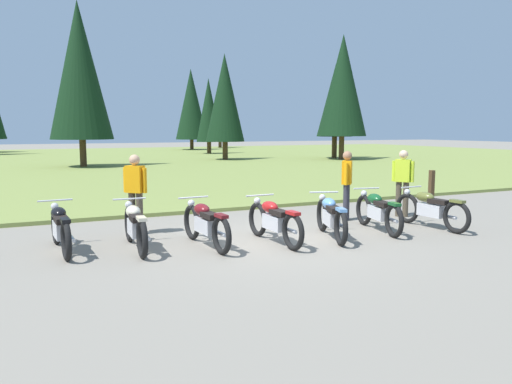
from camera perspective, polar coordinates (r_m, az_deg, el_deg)
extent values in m
plane|color=gray|center=(10.02, 1.45, -5.50)|extent=(140.00, 140.00, 0.00)
cube|color=olive|center=(34.72, -17.69, 3.29)|extent=(80.00, 44.00, 0.10)
cylinder|color=#47331E|center=(36.55, 8.84, 4.94)|extent=(0.36, 0.36, 1.65)
cone|color=black|center=(36.58, 8.95, 10.20)|extent=(2.55, 2.55, 5.06)
cylinder|color=#47331E|center=(35.09, 9.63, 4.87)|extent=(0.36, 0.36, 1.70)
cone|color=black|center=(35.18, 9.77, 11.77)|extent=(3.29, 3.29, 6.76)
cylinder|color=#47331E|center=(51.25, -7.27, 5.30)|extent=(0.36, 0.36, 1.13)
cone|color=black|center=(51.28, -7.34, 9.81)|extent=(3.16, 3.16, 6.95)
cylinder|color=#47331E|center=(34.57, -3.50, 4.62)|extent=(0.36, 0.36, 1.33)
cone|color=black|center=(34.60, -3.55, 10.58)|extent=(2.63, 2.63, 5.87)
cylinder|color=#47331E|center=(29.60, -18.95, 4.10)|extent=(0.36, 0.36, 1.62)
cone|color=black|center=(29.74, -19.32, 12.85)|extent=(3.38, 3.38, 7.45)
cylinder|color=#47331E|center=(43.05, -5.32, 4.95)|extent=(0.36, 0.36, 1.09)
cone|color=black|center=(43.05, -5.37, 9.19)|extent=(2.11, 2.11, 5.28)
cylinder|color=#47331E|center=(56.40, -4.09, 5.67)|extent=(0.36, 0.36, 1.47)
cone|color=black|center=(56.40, -4.11, 8.63)|extent=(2.10, 2.10, 4.35)
torus|color=black|center=(10.38, -21.69, -3.60)|extent=(0.14, 0.70, 0.70)
torus|color=black|center=(9.02, -20.66, -5.13)|extent=(0.14, 0.70, 0.70)
cube|color=silver|center=(9.69, -21.22, -4.02)|extent=(0.24, 0.65, 0.28)
ellipsoid|color=black|center=(9.82, -21.43, -2.23)|extent=(0.29, 0.49, 0.22)
cube|color=black|center=(9.43, -21.12, -2.95)|extent=(0.25, 0.49, 0.10)
cube|color=black|center=(8.95, -20.76, -3.00)|extent=(0.16, 0.33, 0.06)
cylinder|color=silver|center=(10.20, -21.75, -0.88)|extent=(0.62, 0.07, 0.03)
sphere|color=silver|center=(10.34, -21.80, -1.51)|extent=(0.14, 0.14, 0.14)
cylinder|color=silver|center=(9.43, -20.13, -4.89)|extent=(0.10, 0.55, 0.07)
torus|color=black|center=(10.16, -14.11, -3.53)|extent=(0.13, 0.70, 0.70)
torus|color=black|center=(8.81, -12.75, -5.13)|extent=(0.13, 0.70, 0.70)
cube|color=silver|center=(9.47, -13.49, -3.98)|extent=(0.23, 0.65, 0.28)
ellipsoid|color=beige|center=(9.60, -13.71, -2.14)|extent=(0.28, 0.49, 0.22)
cube|color=black|center=(9.22, -13.31, -2.89)|extent=(0.24, 0.49, 0.10)
cube|color=beige|center=(8.74, -12.82, -2.95)|extent=(0.15, 0.33, 0.06)
cylinder|color=silver|center=(9.98, -14.12, -0.75)|extent=(0.62, 0.06, 0.03)
sphere|color=silver|center=(10.12, -14.20, -1.40)|extent=(0.14, 0.14, 0.14)
cylinder|color=silver|center=(9.22, -12.32, -4.88)|extent=(0.09, 0.55, 0.07)
torus|color=black|center=(10.13, -7.26, -3.40)|extent=(0.15, 0.71, 0.70)
torus|color=black|center=(8.87, -3.92, -4.88)|extent=(0.15, 0.71, 0.70)
cube|color=silver|center=(9.49, -5.71, -3.79)|extent=(0.24, 0.65, 0.28)
ellipsoid|color=maroon|center=(9.60, -6.15, -1.97)|extent=(0.29, 0.50, 0.22)
cube|color=black|center=(9.25, -5.19, -2.69)|extent=(0.25, 0.49, 0.10)
cube|color=maroon|center=(8.81, -3.94, -2.71)|extent=(0.16, 0.33, 0.06)
cylinder|color=silver|center=(9.96, -7.10, -0.61)|extent=(0.62, 0.07, 0.03)
sphere|color=silver|center=(10.09, -7.34, -1.26)|extent=(0.14, 0.14, 0.14)
cylinder|color=silver|center=(9.29, -4.18, -4.64)|extent=(0.11, 0.55, 0.07)
torus|color=black|center=(10.37, 0.19, -3.10)|extent=(0.13, 0.70, 0.70)
torus|color=black|center=(9.17, 4.20, -4.48)|extent=(0.13, 0.70, 0.70)
cube|color=silver|center=(9.75, 2.07, -3.46)|extent=(0.22, 0.65, 0.28)
ellipsoid|color=#AD1919|center=(9.86, 1.57, -1.69)|extent=(0.28, 0.49, 0.22)
cube|color=black|center=(9.53, 2.72, -2.38)|extent=(0.24, 0.49, 0.10)
cube|color=#AD1919|center=(9.11, 4.22, -2.39)|extent=(0.15, 0.32, 0.06)
cylinder|color=silver|center=(10.20, 0.44, -0.37)|extent=(0.62, 0.05, 0.03)
sphere|color=silver|center=(10.33, 0.14, -1.01)|extent=(0.14, 0.14, 0.14)
cylinder|color=silver|center=(9.58, 3.67, -4.27)|extent=(0.09, 0.55, 0.07)
torus|color=black|center=(10.97, 7.50, -2.59)|extent=(0.31, 0.70, 0.70)
torus|color=black|center=(9.64, 9.57, -3.98)|extent=(0.31, 0.70, 0.70)
cube|color=silver|center=(10.29, 8.47, -2.97)|extent=(0.39, 0.67, 0.28)
ellipsoid|color=#598CC6|center=(10.42, 8.24, -1.28)|extent=(0.40, 0.54, 0.22)
cube|color=black|center=(10.05, 8.83, -1.95)|extent=(0.36, 0.52, 0.10)
cube|color=#598CC6|center=(9.58, 9.61, -1.99)|extent=(0.23, 0.35, 0.06)
cylinder|color=silver|center=(10.80, 7.68, -0.01)|extent=(0.60, 0.22, 0.03)
sphere|color=silver|center=(10.93, 7.51, -0.61)|extent=(0.14, 0.14, 0.14)
cylinder|color=silver|center=(10.07, 9.69, -3.80)|extent=(0.24, 0.54, 0.07)
torus|color=black|center=(11.81, 12.09, -1.99)|extent=(0.24, 0.71, 0.70)
torus|color=black|center=(10.58, 15.33, -3.15)|extent=(0.24, 0.71, 0.70)
cube|color=silver|center=(11.18, 13.63, -2.29)|extent=(0.32, 0.67, 0.28)
ellipsoid|color=#144C23|center=(11.30, 13.26, -0.74)|extent=(0.35, 0.52, 0.22)
cube|color=black|center=(10.96, 14.18, -1.33)|extent=(0.31, 0.51, 0.10)
cube|color=#144C23|center=(10.53, 15.39, -1.33)|extent=(0.20, 0.34, 0.06)
cylinder|color=silver|center=(11.65, 12.36, 0.41)|extent=(0.61, 0.16, 0.03)
sphere|color=silver|center=(11.78, 12.09, -0.15)|extent=(0.14, 0.14, 0.14)
cylinder|color=silver|center=(11.00, 14.97, -3.01)|extent=(0.18, 0.55, 0.07)
torus|color=black|center=(12.33, 16.72, -1.76)|extent=(0.15, 0.71, 0.70)
torus|color=black|center=(11.40, 21.74, -2.67)|extent=(0.15, 0.71, 0.70)
cube|color=silver|center=(11.85, 19.14, -1.96)|extent=(0.24, 0.65, 0.28)
ellipsoid|color=brown|center=(11.93, 18.55, -0.52)|extent=(0.29, 0.50, 0.22)
cube|color=black|center=(11.67, 19.98, -1.04)|extent=(0.25, 0.49, 0.10)
cube|color=brown|center=(11.35, 21.82, -0.98)|extent=(0.16, 0.33, 0.06)
cylinder|color=silver|center=(12.19, 17.14, 0.55)|extent=(0.62, 0.07, 0.03)
sphere|color=silver|center=(12.29, 16.72, 0.00)|extent=(0.14, 0.14, 0.14)
cylinder|color=silver|center=(11.77, 20.66, -2.58)|extent=(0.11, 0.55, 0.07)
cylinder|color=#4C4233|center=(10.89, -13.80, -2.33)|extent=(0.14, 0.14, 0.88)
cylinder|color=#4C4233|center=(10.79, -13.00, -2.39)|extent=(0.14, 0.14, 0.88)
cube|color=orange|center=(10.75, -13.51, 1.43)|extent=(0.41, 0.41, 0.56)
sphere|color=tan|center=(10.71, -13.58, 3.55)|extent=(0.22, 0.22, 0.22)
cylinder|color=orange|center=(10.87, -14.53, 1.35)|extent=(0.09, 0.09, 0.52)
cylinder|color=orange|center=(10.62, -12.47, 1.28)|extent=(0.09, 0.09, 0.52)
cylinder|color=#4C4233|center=(13.20, 15.79, -0.76)|extent=(0.14, 0.14, 0.88)
cylinder|color=#4C4233|center=(13.16, 16.55, -0.81)|extent=(0.14, 0.14, 0.88)
cube|color=#C6E52D|center=(13.10, 16.28, 2.34)|extent=(0.39, 0.42, 0.56)
sphere|color=beige|center=(13.08, 16.34, 4.08)|extent=(0.22, 0.22, 0.22)
cylinder|color=#C6E52D|center=(13.16, 15.30, 2.30)|extent=(0.09, 0.09, 0.52)
cylinder|color=#C6E52D|center=(13.05, 17.26, 2.20)|extent=(0.09, 0.09, 0.52)
cylinder|color=#2D2D38|center=(12.44, 10.20, -1.07)|extent=(0.14, 0.14, 0.88)
cylinder|color=#2D2D38|center=(12.26, 10.13, -1.19)|extent=(0.14, 0.14, 0.88)
cube|color=orange|center=(12.27, 10.24, 2.20)|extent=(0.40, 0.42, 0.56)
sphere|color=#9E7051|center=(12.24, 10.29, 4.07)|extent=(0.22, 0.22, 0.22)
cylinder|color=orange|center=(12.50, 10.33, 2.20)|extent=(0.09, 0.09, 0.52)
cylinder|color=orange|center=(12.04, 10.15, 2.02)|extent=(0.09, 0.09, 0.52)
cube|color=#47331E|center=(14.54, 19.20, 0.22)|extent=(0.12, 0.12, 1.08)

